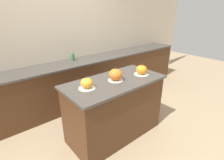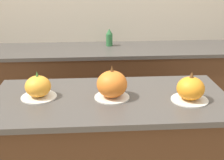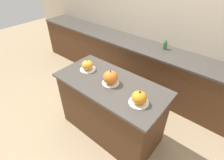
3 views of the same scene
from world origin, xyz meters
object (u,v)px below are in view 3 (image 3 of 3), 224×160
Objects in this scene: pumpkin_cake_center at (111,78)px; pumpkin_cake_right at (139,98)px; pumpkin_cake_left at (87,65)px; bottle_tall at (165,44)px.

pumpkin_cake_right is at bearing -8.86° from pumpkin_cake_center.
pumpkin_cake_left is 1.45m from bottle_tall.
pumpkin_cake_right is at bearing -6.74° from pumpkin_cake_left.
pumpkin_cake_center is 1.22× the size of bottle_tall.
pumpkin_cake_left is 1.24× the size of bottle_tall.
pumpkin_cake_right is (0.94, -0.11, 0.01)m from pumpkin_cake_left.
pumpkin_cake_right reaches higher than bottle_tall.
pumpkin_cake_center reaches higher than pumpkin_cake_left.
pumpkin_cake_center is at bearing -92.82° from bottle_tall.
pumpkin_cake_center is 0.48m from pumpkin_cake_right.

